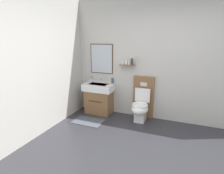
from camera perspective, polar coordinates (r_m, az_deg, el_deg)
ground_plane at (r=3.02m, az=9.11°, el=-24.56°), size 5.65×5.23×0.10m
wall_back at (r=4.30m, az=15.85°, el=7.71°), size 4.45×0.27×2.73m
wall_left at (r=3.52m, az=-26.55°, el=5.25°), size 0.12×4.03×2.73m
bath_mat at (r=4.36m, az=-7.29°, el=-10.36°), size 0.68×0.44×0.01m
vanity_sink_left at (r=4.69m, az=-3.98°, el=-3.22°), size 0.74×0.46×0.76m
tap_on_left_sink at (r=4.72m, az=-3.21°, el=2.26°), size 0.03×0.13×0.11m
toilet at (r=4.34m, az=8.99°, el=-5.26°), size 0.48×0.62×1.00m
toothbrush_cup at (r=4.84m, az=-6.34°, el=2.31°), size 0.07×0.07×0.20m
soap_dispenser at (r=4.60m, az=0.13°, el=1.97°), size 0.06×0.06×0.17m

